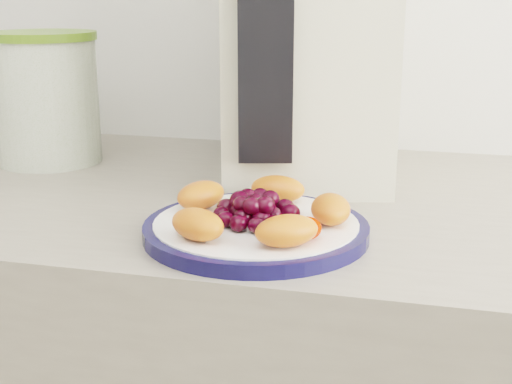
# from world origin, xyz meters

# --- Properties ---
(plate_rim) EXTENTS (0.24, 0.24, 0.01)m
(plate_rim) POSITION_xyz_m (0.11, 1.03, 0.91)
(plate_rim) COLOR #0F103B
(plate_rim) RESTS_ON counter
(plate_face) EXTENTS (0.22, 0.22, 0.02)m
(plate_face) POSITION_xyz_m (0.11, 1.03, 0.91)
(plate_face) COLOR white
(plate_face) RESTS_ON counter
(canister) EXTENTS (0.18, 0.18, 0.18)m
(canister) POSITION_xyz_m (-0.27, 1.28, 0.99)
(canister) COLOR #395810
(canister) RESTS_ON counter
(canister_lid) EXTENTS (0.19, 0.19, 0.01)m
(canister_lid) POSITION_xyz_m (-0.27, 1.28, 1.09)
(canister_lid) COLOR #587B25
(canister_lid) RESTS_ON canister
(appliance_body) EXTENTS (0.28, 0.35, 0.38)m
(appliance_body) POSITION_xyz_m (0.11, 1.31, 1.09)
(appliance_body) COLOR beige
(appliance_body) RESTS_ON counter
(appliance_panel) EXTENTS (0.07, 0.04, 0.28)m
(appliance_panel) POSITION_xyz_m (0.09, 1.15, 1.09)
(appliance_panel) COLOR black
(appliance_panel) RESTS_ON appliance_body
(fruit_plate) EXTENTS (0.21, 0.20, 0.03)m
(fruit_plate) POSITION_xyz_m (0.12, 1.03, 0.93)
(fruit_plate) COLOR #CE4D1C
(fruit_plate) RESTS_ON plate_face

